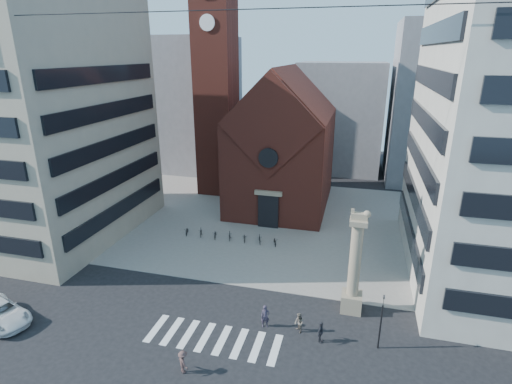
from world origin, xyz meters
TOP-DOWN VIEW (x-y plane):
  - ground at (0.00, 0.00)m, footprint 120.00×120.00m
  - piazza at (0.00, 19.00)m, footprint 46.00×30.00m
  - zebra_crossing at (0.55, -3.00)m, footprint 10.20×3.20m
  - church at (0.00, 25.04)m, footprint 12.00×16.65m
  - campanile at (-10.00, 28.00)m, footprint 5.50×5.50m
  - building_left at (-24.00, 10.00)m, footprint 18.00×20.00m
  - bg_block_left at (-20.00, 40.00)m, footprint 16.00×14.00m
  - bg_block_mid at (6.00, 45.00)m, footprint 14.00×12.00m
  - bg_block_right at (22.00, 42.00)m, footprint 16.00×14.00m
  - lion_column at (10.01, 3.00)m, footprint 1.63×1.60m
  - traffic_light at (12.00, -1.00)m, footprint 0.13×0.16m
  - white_car at (-15.79, -5.29)m, footprint 6.11×4.28m
  - pedestrian_0 at (3.84, -0.74)m, footprint 0.76×0.63m
  - pedestrian_1 at (6.38, -0.71)m, footprint 0.91×0.95m
  - pedestrian_2 at (8.01, -1.37)m, footprint 0.56×1.00m
  - pedestrian_3 at (-0.20, -6.48)m, footprint 1.19×1.12m
  - scooter_0 at (-8.43, 12.58)m, footprint 0.97×1.61m
  - scooter_1 at (-6.73, 12.58)m, footprint 0.85×1.53m
  - scooter_2 at (-5.04, 12.58)m, footprint 0.97×1.61m
  - scooter_3 at (-3.34, 12.58)m, footprint 0.85×1.53m
  - scooter_4 at (-1.64, 12.58)m, footprint 0.97×1.61m
  - scooter_5 at (0.05, 12.58)m, footprint 0.85×1.53m
  - scooter_6 at (1.75, 12.58)m, footprint 0.97×1.61m

SIDE VIEW (x-z plane):
  - ground at x=0.00m, z-range 0.00..0.00m
  - zebra_crossing at x=0.55m, z-range 0.00..0.01m
  - piazza at x=0.00m, z-range 0.00..0.05m
  - scooter_0 at x=-8.43m, z-range 0.05..0.85m
  - scooter_2 at x=-5.04m, z-range 0.05..0.85m
  - scooter_4 at x=-1.64m, z-range 0.05..0.85m
  - scooter_6 at x=1.75m, z-range 0.05..0.85m
  - scooter_1 at x=-6.73m, z-range 0.05..0.94m
  - scooter_3 at x=-3.34m, z-range 0.05..0.94m
  - scooter_5 at x=0.05m, z-range 0.05..0.94m
  - white_car at x=-15.79m, z-range 0.00..1.55m
  - pedestrian_1 at x=6.38m, z-range 0.00..1.55m
  - pedestrian_3 at x=-0.20m, z-range 0.00..1.61m
  - pedestrian_2 at x=8.01m, z-range 0.00..1.62m
  - pedestrian_0 at x=3.84m, z-range 0.00..1.80m
  - traffic_light at x=12.00m, z-range 0.14..4.44m
  - lion_column at x=10.01m, z-range -0.88..7.79m
  - church at x=0.00m, z-range -1.02..16.98m
  - bg_block_mid at x=6.00m, z-range 0.00..18.00m
  - bg_block_left at x=-20.00m, z-range 0.00..22.00m
  - bg_block_right at x=22.00m, z-range 0.00..24.00m
  - building_left at x=-24.00m, z-range 0.00..26.00m
  - campanile at x=-10.00m, z-range 0.14..31.34m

